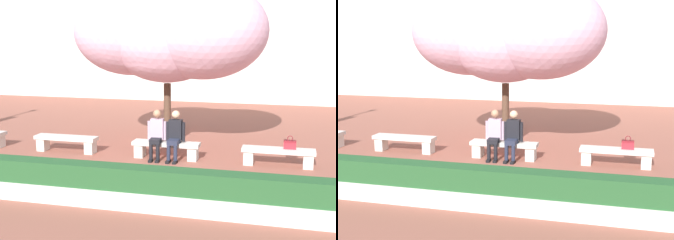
# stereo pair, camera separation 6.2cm
# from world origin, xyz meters

# --- Properties ---
(ground_plane) EXTENTS (100.00, 100.00, 0.00)m
(ground_plane) POSITION_xyz_m (0.00, 0.00, 0.00)
(ground_plane) COLOR #8E5142
(building_facade) EXTENTS (28.00, 4.00, 7.88)m
(building_facade) POSITION_xyz_m (0.00, 12.60, 3.94)
(building_facade) COLOR beige
(building_facade) RESTS_ON ground
(stone_bench_near_west) EXTENTS (1.79, 0.42, 0.45)m
(stone_bench_near_west) POSITION_xyz_m (-2.88, 0.00, 0.30)
(stone_bench_near_west) COLOR beige
(stone_bench_near_west) RESTS_ON ground
(stone_bench_center) EXTENTS (1.79, 0.42, 0.45)m
(stone_bench_center) POSITION_xyz_m (0.00, 0.00, 0.30)
(stone_bench_center) COLOR beige
(stone_bench_center) RESTS_ON ground
(stone_bench_near_east) EXTENTS (1.79, 0.42, 0.45)m
(stone_bench_near_east) POSITION_xyz_m (2.88, 0.00, 0.30)
(stone_bench_near_east) COLOR beige
(stone_bench_near_east) RESTS_ON ground
(person_seated_left) EXTENTS (0.51, 0.70, 1.29)m
(person_seated_left) POSITION_xyz_m (-0.25, -0.05, 0.70)
(person_seated_left) COLOR black
(person_seated_left) RESTS_ON ground
(person_seated_right) EXTENTS (0.51, 0.68, 1.29)m
(person_seated_right) POSITION_xyz_m (0.25, -0.05, 0.70)
(person_seated_right) COLOR black
(person_seated_right) RESTS_ON ground
(handbag) EXTENTS (0.30, 0.15, 0.34)m
(handbag) POSITION_xyz_m (3.15, 0.01, 0.58)
(handbag) COLOR #A3232D
(handbag) RESTS_ON stone_bench_near_east
(cherry_tree_main) EXTENTS (5.52, 3.62, 4.65)m
(cherry_tree_main) POSITION_xyz_m (-0.24, 1.20, 3.26)
(cherry_tree_main) COLOR #513828
(cherry_tree_main) RESTS_ON ground
(planter_hedge_foreground) EXTENTS (16.68, 0.50, 0.80)m
(planter_hedge_foreground) POSITION_xyz_m (0.00, -3.61, 0.39)
(planter_hedge_foreground) COLOR beige
(planter_hedge_foreground) RESTS_ON ground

